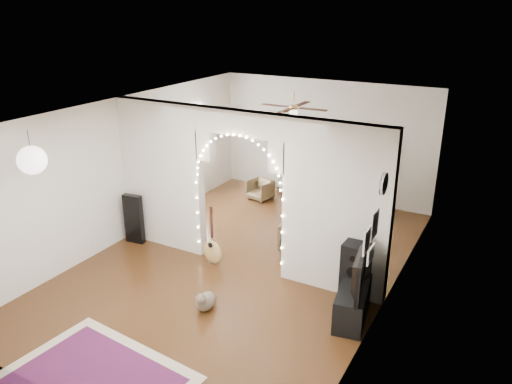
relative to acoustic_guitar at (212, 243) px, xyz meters
The scene contains 25 objects.
floor 0.65m from the acoustic_guitar, 29.27° to the left, with size 7.50×7.50×0.00m, color black.
ceiling 2.36m from the acoustic_guitar, 29.27° to the left, with size 5.00×7.50×0.02m, color white.
wall_back 4.14m from the acoustic_guitar, 83.64° to the left, with size 5.00×0.02×2.70m, color silver.
wall_front 3.65m from the acoustic_guitar, 82.74° to the right, with size 5.00×0.02×2.70m, color silver.
wall_left 2.28m from the acoustic_guitar, behind, with size 0.02×7.50×2.70m, color silver.
wall_right 3.11m from the acoustic_guitar, ahead, with size 0.02×7.50×2.70m, color silver.
divider_wall 1.15m from the acoustic_guitar, 29.27° to the left, with size 5.00×0.20×2.70m.
fairy_lights 1.24m from the acoustic_guitar, 15.06° to the left, with size 1.64×0.04×1.60m, color #FFEABF, non-canonical shape.
window 3.08m from the acoustic_guitar, 134.63° to the left, with size 0.04×1.20×1.40m, color white.
wall_clock 3.40m from the acoustic_guitar, ahead, with size 0.31×0.31×0.03m, color white.
picture_frames 3.22m from the acoustic_guitar, 14.38° to the right, with size 0.02×0.50×0.70m, color white, non-canonical shape.
paper_lantern 3.19m from the acoustic_guitar, 124.07° to the right, with size 0.40×0.40×0.40m, color white.
ceiling_fan 3.05m from the acoustic_guitar, 78.79° to the left, with size 1.10×1.10×0.30m, color #C49141, non-canonical shape.
area_rug 3.19m from the acoustic_guitar, 83.73° to the right, with size 2.21×1.67×0.02m, color maroon.
guitar_case 1.76m from the acoustic_guitar, behind, with size 0.36×0.12×0.95m, color black.
acoustic_guitar is the anchor object (origin of this frame).
tabby_cat 1.43m from the acoustic_guitar, 60.92° to the right, with size 0.30×0.57×0.37m.
floor_speaker 2.54m from the acoustic_guitar, ahead, with size 0.40×0.36×1.00m.
media_console 2.68m from the acoustic_guitar, ahead, with size 0.40×1.00×0.50m, color black.
tv 2.71m from the acoustic_guitar, ahead, with size 1.07×0.14×0.62m, color black.
bookcase 3.37m from the acoustic_guitar, 73.91° to the left, with size 1.30×0.33×1.34m, color beige.
dining_table 3.00m from the acoustic_guitar, 74.01° to the left, with size 1.22×0.83×0.76m.
flower_vase 3.02m from the acoustic_guitar, 74.01° to the left, with size 0.18×0.18×0.19m, color silver.
dining_chair_left 3.18m from the acoustic_guitar, 103.23° to the left, with size 0.49×0.50×0.46m, color brown.
dining_chair_right 1.61m from the acoustic_guitar, 48.25° to the left, with size 0.60×0.62×0.56m, color brown.
Camera 1 is at (3.93, -6.64, 4.26)m, focal length 35.00 mm.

